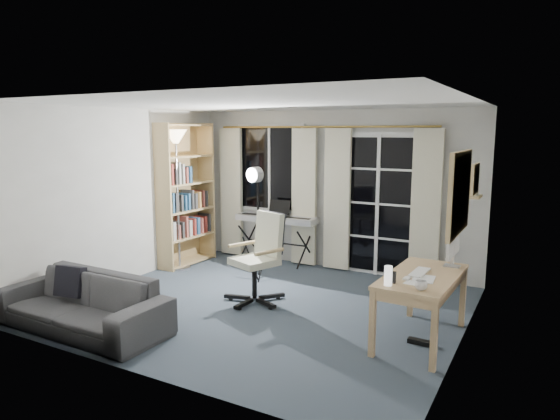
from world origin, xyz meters
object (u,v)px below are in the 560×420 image
object	(u,v)px
mug	(421,284)
office_chair	(263,249)
studio_light	(255,188)
desk	(422,283)
monitor	(453,242)
sofa	(81,294)
bookshelf	(182,198)
keyboard_piano	(277,220)
torchiere_lamp	(176,158)

from	to	relation	value
mug	office_chair	bearing A→B (deg)	159.85
studio_light	desk	size ratio (longest dim) A/B	1.26
monitor	sofa	world-z (taller)	monitor
bookshelf	keyboard_piano	xyz separation A→B (m)	(1.35, 0.62, -0.33)
desk	mug	xyz separation A→B (m)	(0.10, -0.50, 0.14)
torchiere_lamp	mug	distance (m)	4.30
mug	sofa	size ratio (longest dim) A/B	0.06
studio_light	sofa	world-z (taller)	studio_light
studio_light	office_chair	size ratio (longest dim) A/B	1.48
keyboard_piano	office_chair	bearing A→B (deg)	-68.01
studio_light	mug	bearing A→B (deg)	-14.12
torchiere_lamp	office_chair	bearing A→B (deg)	-18.22
torchiere_lamp	desk	xyz separation A→B (m)	(3.85, -0.88, -1.10)
bookshelf	office_chair	bearing A→B (deg)	-22.01
bookshelf	monitor	xyz separation A→B (m)	(4.21, -0.73, -0.10)
studio_light	monitor	xyz separation A→B (m)	(2.73, -0.51, -0.37)
mug	monitor	bearing A→B (deg)	84.18
keyboard_piano	mug	bearing A→B (deg)	-40.98
torchiere_lamp	office_chair	distance (m)	2.21
torchiere_lamp	office_chair	size ratio (longest dim) A/B	1.91
torchiere_lamp	sofa	distance (m)	2.74
mug	keyboard_piano	bearing A→B (deg)	140.26
monitor	mug	world-z (taller)	monitor
torchiere_lamp	studio_light	xyz separation A→B (m)	(1.32, 0.08, -0.39)
torchiere_lamp	desk	world-z (taller)	torchiere_lamp
monitor	mug	distance (m)	0.98
desk	keyboard_piano	bearing A→B (deg)	148.39
torchiere_lamp	desk	bearing A→B (deg)	-12.88
torchiere_lamp	keyboard_piano	bearing A→B (deg)	37.64
bookshelf	mug	xyz separation A→B (m)	(4.11, -1.68, -0.31)
desk	monitor	xyz separation A→B (m)	(0.20, 0.45, 0.34)
bookshelf	torchiere_lamp	xyz separation A→B (m)	(0.16, -0.30, 0.65)
bookshelf	studio_light	xyz separation A→B (m)	(1.48, -0.22, 0.26)
bookshelf	keyboard_piano	distance (m)	1.52
keyboard_piano	office_chair	world-z (taller)	office_chair
office_chair	monitor	world-z (taller)	monitor
bookshelf	studio_light	bearing A→B (deg)	-6.07
keyboard_piano	desk	world-z (taller)	keyboard_piano
keyboard_piano	desk	bearing A→B (deg)	-35.25
desk	mug	bearing A→B (deg)	-76.28
torchiere_lamp	bookshelf	bearing A→B (deg)	117.60
studio_light	torchiere_lamp	bearing A→B (deg)	-161.64
desk	mug	world-z (taller)	mug
office_chair	torchiere_lamp	bearing A→B (deg)	-176.82
mug	sofa	distance (m)	3.48
keyboard_piano	office_chair	distance (m)	1.66
keyboard_piano	studio_light	xyz separation A→B (m)	(0.14, -0.84, 0.59)
office_chair	monitor	xyz separation A→B (m)	(2.21, 0.18, 0.30)
keyboard_piano	desk	xyz separation A→B (m)	(2.66, -1.80, -0.12)
office_chair	sofa	xyz separation A→B (m)	(-1.22, -1.72, -0.26)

